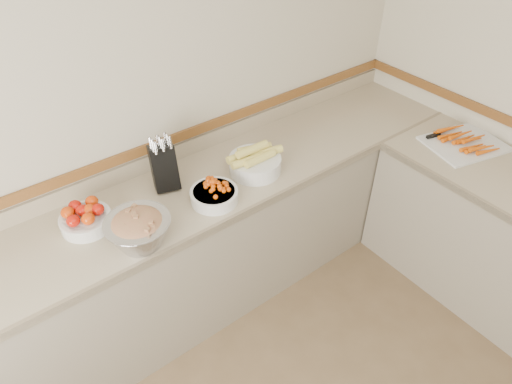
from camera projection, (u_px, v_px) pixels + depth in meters
back_wall at (129, 112)px, 2.42m from camera, size 4.00×0.00×4.00m
counter_back at (177, 257)px, 2.75m from camera, size 4.00×0.65×1.08m
knife_block at (164, 166)px, 2.49m from camera, size 0.18×0.20×0.33m
tomato_bowl at (85, 218)px, 2.28m from camera, size 0.26×0.26×0.13m
cherry_tomato_bowl at (214, 194)px, 2.44m from camera, size 0.26×0.26×0.14m
corn_bowl at (255, 162)px, 2.64m from camera, size 0.34×0.31×0.18m
rhubarb_bowl at (139, 230)px, 2.16m from camera, size 0.32×0.32×0.18m
cutting_board at (464, 142)px, 2.89m from camera, size 0.54×0.47×0.07m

